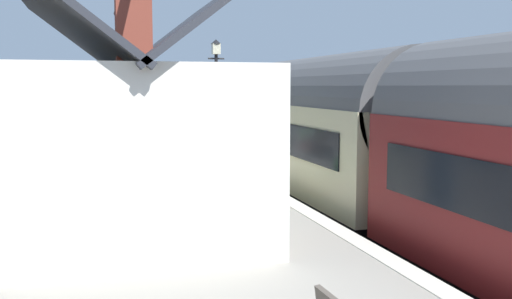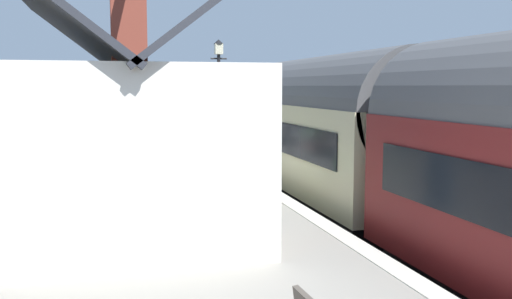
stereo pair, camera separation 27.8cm
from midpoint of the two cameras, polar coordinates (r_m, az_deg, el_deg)
ground_plane at (r=14.68m, az=5.18°, el=-7.46°), size 160.00×160.00×0.00m
platform at (r=13.69m, az=-9.97°, el=-6.48°), size 32.00×5.64×0.96m
platform_edge_coping at (r=14.10m, az=0.74°, el=-3.99°), size 32.00×0.36×0.02m
rail_near at (r=15.31m, az=10.89°, el=-6.70°), size 52.00×0.08×0.14m
rail_far at (r=14.73m, az=5.84°, el=-7.14°), size 52.00×0.08×0.14m
train at (r=11.88m, az=14.86°, el=-0.03°), size 21.00×2.73×4.32m
station_building at (r=11.45m, az=-13.19°, el=1.30°), size 8.08×4.25×5.51m
bench_platform_end at (r=23.16m, az=-11.22°, el=1.12°), size 1.41×0.45×0.88m
bench_mid_platform at (r=19.15m, az=-10.63°, el=0.06°), size 1.42×0.50×0.88m
planter_edge_near at (r=21.42m, az=-12.45°, el=0.62°), size 0.53×0.53×0.89m
planter_bench_left at (r=13.38m, az=-0.48°, el=-2.56°), size 0.68×0.68×0.91m
planter_under_sign at (r=17.73m, az=-12.59°, el=-0.86°), size 0.41×0.41×0.74m
planter_by_door at (r=24.51m, az=-7.58°, el=1.37°), size 0.57×0.57×0.80m
lamp_post_platform at (r=17.69m, az=-4.44°, el=6.98°), size 0.32×0.50×3.96m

